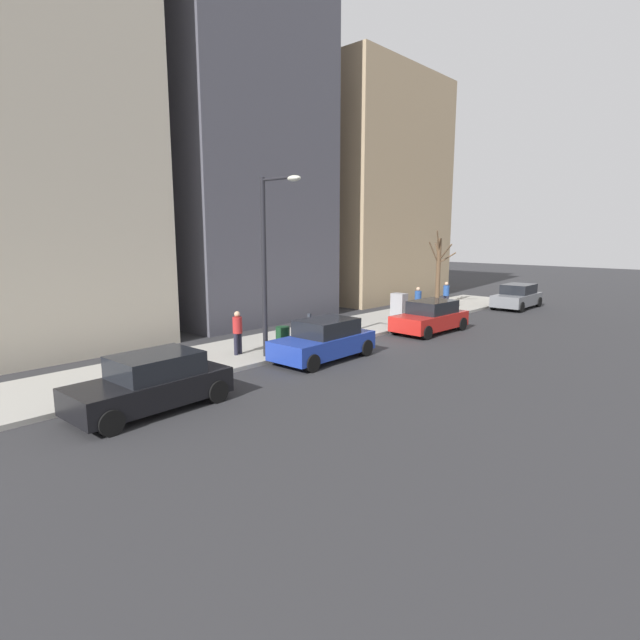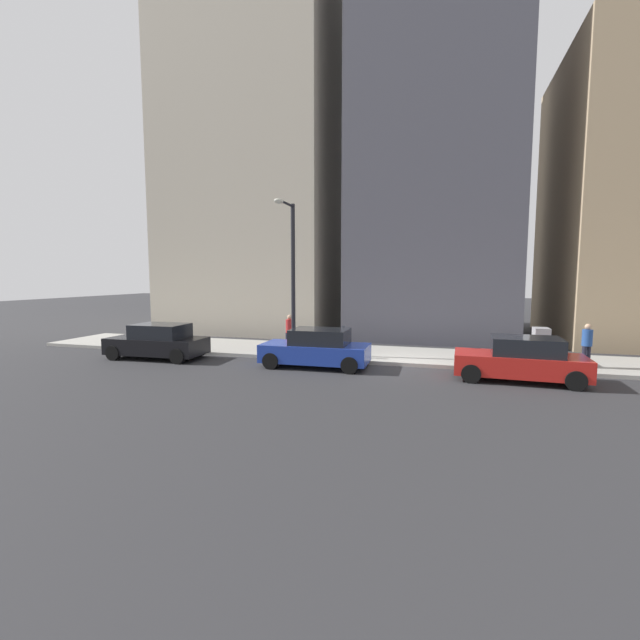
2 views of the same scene
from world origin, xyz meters
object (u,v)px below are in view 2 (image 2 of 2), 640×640
object	(u,v)px
parked_car_red	(521,360)
streetlamp	(291,266)
utility_box	(541,346)
parking_meter	(343,338)
pedestrian_far_corner	(290,330)
parked_car_blue	(317,349)
pedestrian_midblock	(587,343)
office_tower_right	(262,146)
parked_car_black	(158,342)
trash_bin	(322,344)
office_block_center	(436,100)

from	to	relation	value
parked_car_red	streetlamp	world-z (taller)	streetlamp
utility_box	streetlamp	world-z (taller)	streetlamp
parking_meter	pedestrian_far_corner	xyz separation A→B (m)	(1.07, 2.81, 0.11)
parked_car_red	utility_box	size ratio (longest dim) A/B	2.98
parked_car_blue	streetlamp	distance (m)	3.85
parking_meter	pedestrian_midblock	xyz separation A→B (m)	(0.64, -9.25, 0.11)
parked_car_red	streetlamp	distance (m)	9.60
pedestrian_midblock	parked_car_blue	bearing A→B (deg)	-28.97
parked_car_red	parking_meter	xyz separation A→B (m)	(1.69, 6.62, 0.24)
parking_meter	utility_box	xyz separation A→B (m)	(0.85, -7.72, -0.13)
office_tower_right	parked_car_black	bearing A→B (deg)	-178.70
streetlamp	trash_bin	world-z (taller)	streetlamp
pedestrian_midblock	office_tower_right	bearing A→B (deg)	-70.13
parked_car_black	streetlamp	xyz separation A→B (m)	(1.56, -5.62, 3.28)
trash_bin	parked_car_black	bearing A→B (deg)	107.67
office_block_center	office_tower_right	distance (m)	11.51
parked_car_red	office_tower_right	bearing A→B (deg)	53.03
trash_bin	office_block_center	distance (m)	16.66
utility_box	streetlamp	distance (m)	10.53
utility_box	pedestrian_midblock	bearing A→B (deg)	-97.71
parking_meter	office_block_center	distance (m)	16.37
streetlamp	pedestrian_midblock	bearing A→B (deg)	-85.98
parked_car_red	parked_car_black	xyz separation A→B (m)	(-0.04, 14.51, 0.00)
streetlamp	office_tower_right	bearing A→B (deg)	29.21
streetlamp	trash_bin	distance (m)	3.68
parked_car_blue	parking_meter	xyz separation A→B (m)	(1.47, -0.74, 0.24)
utility_box	trash_bin	world-z (taller)	utility_box
parked_car_black	pedestrian_midblock	distance (m)	17.31
parked_car_black	streetlamp	bearing A→B (deg)	-76.34
parked_car_black	office_tower_right	size ratio (longest dim) A/B	0.17
trash_bin	parking_meter	bearing A→B (deg)	-112.96
parked_car_red	office_block_center	bearing A→B (deg)	18.98
parked_car_blue	pedestrian_midblock	size ratio (longest dim) A/B	2.55
trash_bin	office_block_center	world-z (taller)	office_block_center
parked_car_blue	parked_car_black	world-z (taller)	same
parked_car_blue	pedestrian_midblock	xyz separation A→B (m)	(2.12, -9.99, 0.35)
pedestrian_far_corner	parked_car_blue	bearing A→B (deg)	113.71
parked_car_red	pedestrian_far_corner	bearing A→B (deg)	75.94
office_tower_right	pedestrian_midblock	bearing A→B (deg)	-119.19
parked_car_red	parked_car_blue	size ratio (longest dim) A/B	1.01
office_block_center	office_tower_right	world-z (taller)	office_block_center
streetlamp	office_block_center	size ratio (longest dim) A/B	0.23
streetlamp	pedestrian_midblock	world-z (taller)	streetlamp
streetlamp	trash_bin	bearing A→B (deg)	-63.00
parked_car_red	utility_box	bearing A→B (deg)	-21.28
parked_car_black	trash_bin	bearing A→B (deg)	-74.18
utility_box	trash_bin	xyz separation A→B (m)	(-0.40, 8.78, -0.25)
parking_meter	trash_bin	distance (m)	1.21
parked_car_red	pedestrian_far_corner	distance (m)	9.83
pedestrian_midblock	office_block_center	distance (m)	16.71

